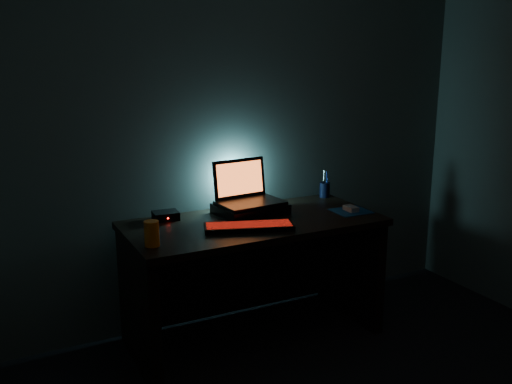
% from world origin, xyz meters
% --- Properties ---
extents(room, '(3.50, 4.00, 2.50)m').
position_xyz_m(room, '(0.00, 0.00, 1.25)').
color(room, black).
rests_on(room, ground).
extents(desk, '(1.50, 0.70, 0.75)m').
position_xyz_m(desk, '(0.00, 1.67, 0.49)').
color(desk, black).
rests_on(desk, ground).
extents(riser, '(0.43, 0.34, 0.06)m').
position_xyz_m(riser, '(0.05, 1.76, 0.78)').
color(riser, black).
rests_on(riser, desk).
extents(laptop, '(0.40, 0.32, 0.26)m').
position_xyz_m(laptop, '(0.04, 1.81, 0.87)').
color(laptop, black).
rests_on(laptop, riser).
extents(keyboard, '(0.52, 0.31, 0.03)m').
position_xyz_m(keyboard, '(-0.10, 1.48, 0.76)').
color(keyboard, black).
rests_on(keyboard, desk).
extents(mousepad, '(0.22, 0.21, 0.00)m').
position_xyz_m(mousepad, '(0.62, 1.52, 0.75)').
color(mousepad, navy).
rests_on(mousepad, desk).
extents(mouse, '(0.06, 0.10, 0.03)m').
position_xyz_m(mouse, '(0.62, 1.52, 0.77)').
color(mouse, gray).
rests_on(mouse, mousepad).
extents(pen_cup, '(0.09, 0.09, 0.10)m').
position_xyz_m(pen_cup, '(0.68, 1.90, 0.80)').
color(pen_cup, black).
rests_on(pen_cup, desk).
extents(juice_glass, '(0.10, 0.10, 0.13)m').
position_xyz_m(juice_glass, '(-0.66, 1.45, 0.82)').
color(juice_glass, orange).
rests_on(juice_glass, desk).
extents(router, '(0.15, 0.13, 0.05)m').
position_xyz_m(router, '(-0.46, 1.87, 0.77)').
color(router, black).
rests_on(router, desk).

